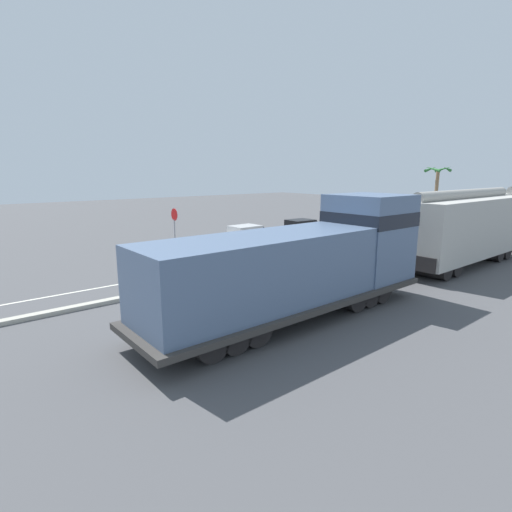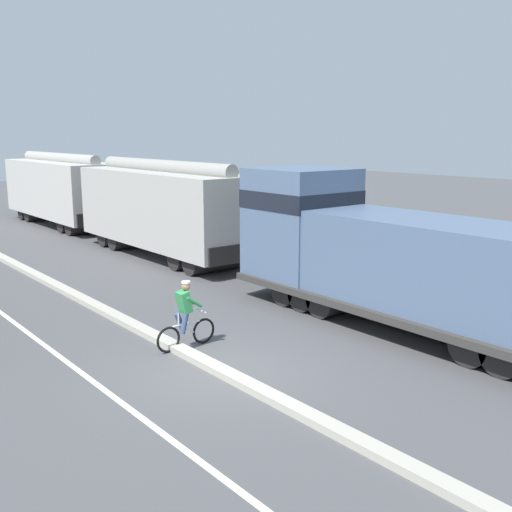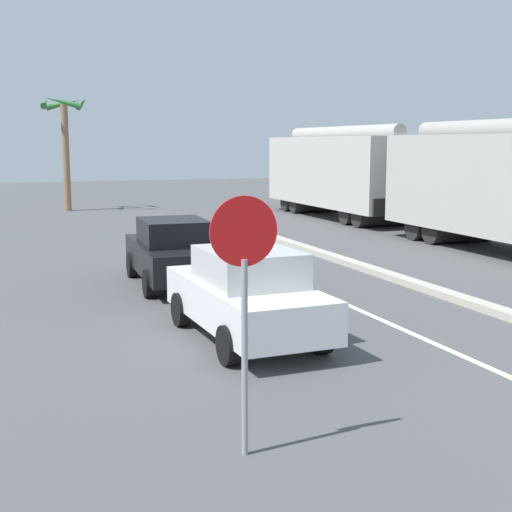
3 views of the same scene
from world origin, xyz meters
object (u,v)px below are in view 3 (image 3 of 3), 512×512
at_px(stop_sign, 244,276).
at_px(parked_car_black, 173,252).
at_px(hopper_car_middle, 341,173).
at_px(palm_tree_near, 65,130).
at_px(parked_car_white, 247,294).

bearing_deg(stop_sign, parked_car_black, 80.45).
distance_m(hopper_car_middle, parked_car_black, 16.88).
height_order(parked_car_black, palm_tree_near, palm_tree_near).
distance_m(stop_sign, palm_tree_near, 30.44).
xyz_separation_m(parked_car_white, parked_car_black, (-0.01, 5.22, 0.00)).
bearing_deg(palm_tree_near, stop_sign, -92.48).
bearing_deg(palm_tree_near, parked_car_black, -89.15).
xyz_separation_m(hopper_car_middle, stop_sign, (-12.72, -22.28, -0.05)).
height_order(parked_car_white, stop_sign, stop_sign).
height_order(hopper_car_middle, parked_car_black, hopper_car_middle).
xyz_separation_m(parked_car_black, palm_tree_near, (-0.31, 20.71, 3.27)).
xyz_separation_m(stop_sign, palm_tree_near, (1.31, 30.34, 2.06)).
relative_size(hopper_car_middle, parked_car_white, 2.49).
bearing_deg(parked_car_black, stop_sign, -99.55).
relative_size(parked_car_white, parked_car_black, 0.99).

